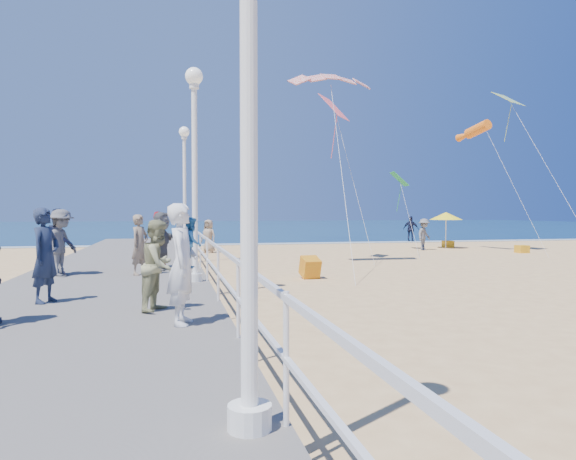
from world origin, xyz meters
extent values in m
plane|color=#DEB274|center=(0.00, 0.00, 0.00)|extent=(160.00, 160.00, 0.00)
cube|color=#0C2C4A|center=(0.00, 65.00, 0.01)|extent=(160.00, 90.00, 0.05)
cube|color=silver|center=(0.00, 20.50, 0.03)|extent=(160.00, 1.20, 0.04)
cube|color=slate|center=(-7.50, 0.00, 0.20)|extent=(5.00, 44.00, 0.40)
cube|color=white|center=(-5.05, 0.00, 1.45)|extent=(0.05, 42.00, 0.06)
cube|color=white|center=(-5.05, 0.00, 0.95)|extent=(0.05, 42.00, 0.04)
cylinder|color=white|center=(-5.35, -9.00, 0.50)|extent=(0.36, 0.36, 0.20)
cylinder|color=white|center=(-5.35, -9.00, 2.85)|extent=(0.14, 0.14, 4.70)
cylinder|color=white|center=(-5.35, 0.00, 0.50)|extent=(0.36, 0.36, 0.20)
cylinder|color=white|center=(-5.35, 0.00, 2.85)|extent=(0.14, 0.14, 4.70)
sphere|color=white|center=(-5.35, 0.00, 5.50)|extent=(0.44, 0.44, 0.44)
cylinder|color=white|center=(-5.35, 9.00, 0.50)|extent=(0.36, 0.36, 0.20)
cylinder|color=white|center=(-5.35, 9.00, 2.85)|extent=(0.14, 0.14, 4.70)
sphere|color=white|center=(-5.35, 9.00, 5.50)|extent=(0.44, 0.44, 0.44)
imported|color=silver|center=(-5.78, -4.96, 1.34)|extent=(0.56, 0.75, 1.87)
imported|color=teal|center=(-5.63, -4.81, 1.66)|extent=(0.37, 0.44, 0.81)
imported|color=#1C253E|center=(-8.29, -2.43, 1.31)|extent=(0.67, 0.78, 1.82)
imported|color=#949466|center=(-6.16, -3.72, 1.20)|extent=(0.88, 0.96, 1.60)
imported|color=#4F4F53|center=(-8.85, 1.97, 1.31)|extent=(1.09, 1.35, 1.82)
imported|color=red|center=(-6.34, 3.67, 1.28)|extent=(0.66, 1.10, 1.76)
imported|color=#505154|center=(-6.21, 2.79, 1.28)|extent=(0.93, 1.71, 1.76)
imported|color=#7C6956|center=(-6.78, 1.69, 1.24)|extent=(0.68, 0.73, 1.67)
imported|color=#1A1F3A|center=(-8.95, 2.32, 1.32)|extent=(0.71, 0.90, 1.84)
imported|color=slate|center=(7.97, 13.31, 0.89)|extent=(1.32, 1.20, 1.78)
imported|color=#171A33|center=(10.85, 20.72, 0.93)|extent=(1.14, 1.02, 1.85)
imported|color=gray|center=(-3.98, 14.15, 0.87)|extent=(1.01, 0.98, 1.75)
cube|color=#CA4E0B|center=(-1.58, 2.83, 0.30)|extent=(0.62, 0.76, 0.74)
cylinder|color=white|center=(9.91, 14.35, 0.90)|extent=(0.05, 0.05, 1.80)
cone|color=yellow|center=(9.91, 14.35, 1.91)|extent=(1.90, 1.90, 0.45)
cube|color=gold|center=(10.50, 15.10, 0.20)|extent=(0.55, 0.55, 0.40)
cube|color=orange|center=(12.04, 10.39, 0.20)|extent=(0.55, 0.55, 0.40)
cylinder|color=orange|center=(10.23, 11.72, 6.59)|extent=(0.99, 2.60, 1.06)
cube|color=#FF5D66|center=(1.07, 8.51, 6.70)|extent=(1.63, 1.71, 1.05)
cube|color=blue|center=(11.36, 10.76, 8.06)|extent=(1.79, 1.70, 0.77)
cube|color=green|center=(6.62, 13.72, 4.00)|extent=(1.12, 1.34, 0.80)
camera|label=1|loc=(-5.96, -13.01, 2.14)|focal=32.00mm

